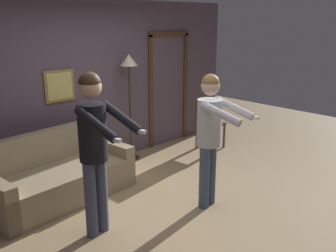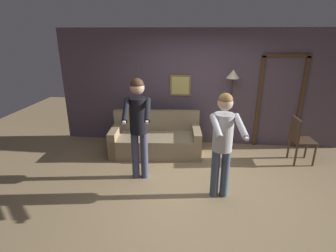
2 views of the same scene
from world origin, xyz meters
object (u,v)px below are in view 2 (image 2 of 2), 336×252
object	(u,v)px
couch	(156,141)
dining_chair_distant	(299,138)
torchiere_lamp	(232,86)
person_standing_left	(138,120)
person_standing_right	(223,137)

from	to	relation	value
couch	dining_chair_distant	bearing A→B (deg)	-2.18
torchiere_lamp	person_standing_left	distance (m)	2.33
torchiere_lamp	person_standing_right	xyz separation A→B (m)	(-0.33, -1.98, -0.39)
couch	dining_chair_distant	xyz separation A→B (m)	(2.90, -0.11, 0.25)
person_standing_right	dining_chair_distant	world-z (taller)	person_standing_right
person_standing_left	person_standing_right	xyz separation A→B (m)	(1.38, -0.42, -0.09)
person_standing_left	dining_chair_distant	bearing A→B (deg)	18.03
couch	person_standing_right	xyz separation A→B (m)	(1.26, -1.51, 0.75)
person_standing_left	torchiere_lamp	bearing A→B (deg)	42.51
couch	torchiere_lamp	distance (m)	2.01
torchiere_lamp	dining_chair_distant	distance (m)	1.69
torchiere_lamp	person_standing_right	distance (m)	2.05
couch	person_standing_right	distance (m)	2.11
couch	person_standing_right	world-z (taller)	person_standing_right
torchiere_lamp	dining_chair_distant	size ratio (longest dim) A/B	1.90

